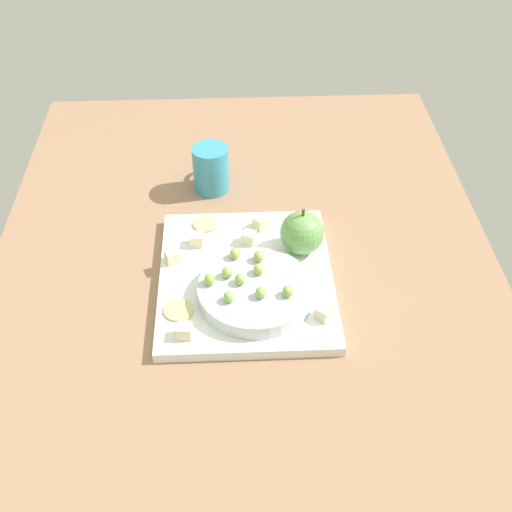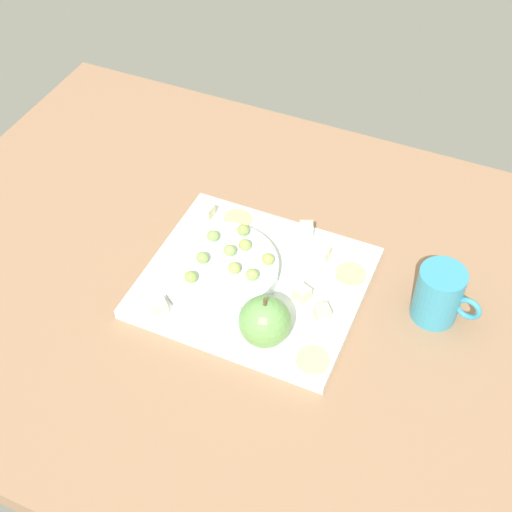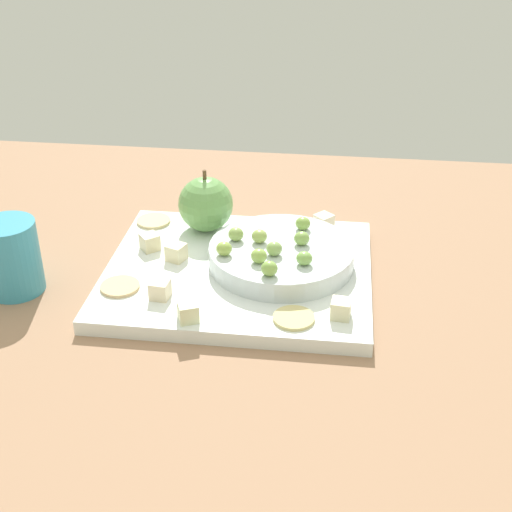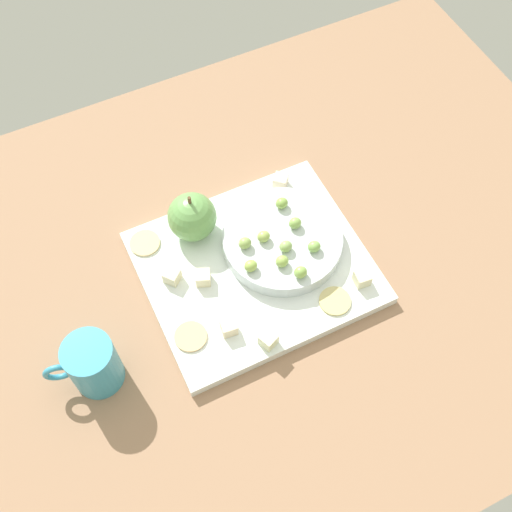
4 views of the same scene
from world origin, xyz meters
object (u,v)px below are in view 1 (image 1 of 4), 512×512
at_px(cheese_cube_1, 197,240).
at_px(grape_2, 235,255).
at_px(apple_whole, 302,233).
at_px(cheese_cube_0, 172,256).
at_px(serving_dish, 255,291).
at_px(grape_8, 229,297).
at_px(grape_4, 261,293).
at_px(cracker_2, 303,220).
at_px(cup, 211,169).
at_px(cheese_cube_5, 324,313).
at_px(platter, 246,279).
at_px(cheese_cube_4, 185,331).
at_px(cracker_0, 179,310).
at_px(grape_5, 259,256).
at_px(grape_3, 288,291).
at_px(grape_1, 240,279).
at_px(cracker_1, 206,224).
at_px(cheese_cube_3, 261,223).
at_px(cheese_cube_2, 249,238).
at_px(grape_0, 259,269).
at_px(grape_6, 210,279).

bearing_deg(cheese_cube_1, grape_2, -137.41).
distance_m(apple_whole, cheese_cube_0, 0.22).
bearing_deg(serving_dish, grape_2, 25.43).
bearing_deg(grape_8, grape_4, -82.68).
distance_m(cracker_2, cup, 0.21).
bearing_deg(cheese_cube_5, cracker_2, 2.18).
distance_m(platter, cup, 0.28).
xyz_separation_m(platter, grape_4, (-0.08, -0.02, 0.04)).
height_order(cheese_cube_5, grape_2, grape_2).
bearing_deg(cheese_cube_4, grape_2, -29.31).
bearing_deg(cheese_cube_1, cracker_0, 170.60).
distance_m(platter, grape_5, 0.05).
relative_size(grape_3, grape_8, 1.00).
bearing_deg(grape_3, grape_2, 42.44).
bearing_deg(grape_1, cracker_1, 17.71).
distance_m(apple_whole, cracker_2, 0.08).
xyz_separation_m(serving_dish, grape_4, (-0.02, -0.01, 0.02)).
distance_m(cheese_cube_3, cracker_1, 0.10).
bearing_deg(grape_3, apple_whole, -14.41).
distance_m(grape_1, grape_2, 0.06).
height_order(cheese_cube_2, grape_2, grape_2).
xyz_separation_m(cheese_cube_3, cracker_0, (-0.20, 0.14, -0.01)).
bearing_deg(cheese_cube_3, cheese_cube_0, 118.52).
relative_size(cheese_cube_0, grape_0, 1.11).
relative_size(cheese_cube_2, grape_2, 1.11).
bearing_deg(cracker_1, grape_6, -177.12).
bearing_deg(grape_6, cheese_cube_4, 156.06).
distance_m(apple_whole, cheese_cube_1, 0.18).
distance_m(cheese_cube_3, grape_8, 0.21).
bearing_deg(grape_6, serving_dish, -96.25).
distance_m(cracker_2, grape_5, 0.16).
bearing_deg(cheese_cube_3, cheese_cube_4, 153.36).
distance_m(grape_8, cup, 0.35).
relative_size(serving_dish, cheese_cube_3, 8.47).
relative_size(apple_whole, grape_4, 3.84).
height_order(cracker_0, grape_0, grape_0).
height_order(cheese_cube_4, grape_4, grape_4).
xyz_separation_m(apple_whole, cheese_cube_1, (0.02, 0.18, -0.03)).
xyz_separation_m(cracker_1, grape_0, (-0.16, -0.09, 0.03)).
relative_size(platter, grape_3, 16.95).
xyz_separation_m(cheese_cube_1, grape_3, (-0.15, -0.14, 0.02)).
bearing_deg(grape_2, grape_6, 143.49).
relative_size(cracker_2, cup, 0.46).
height_order(platter, apple_whole, apple_whole).
xyz_separation_m(cracker_1, grape_2, (-0.12, -0.05, 0.03)).
bearing_deg(grape_5, cheese_cube_2, 10.35).
distance_m(cheese_cube_1, cracker_1, 0.05).
relative_size(grape_3, grape_5, 1.00).
bearing_deg(cheese_cube_5, cheese_cube_0, 59.52).
bearing_deg(cracker_2, cheese_cube_1, 106.58).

